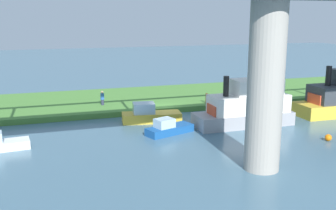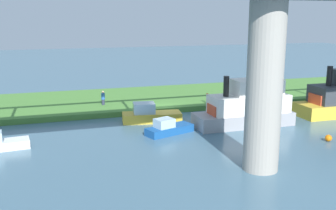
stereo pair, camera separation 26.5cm
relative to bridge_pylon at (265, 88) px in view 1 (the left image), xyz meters
name	(u,v)px [view 1 (the left image)]	position (x,y,z in m)	size (l,w,h in m)	color
ground_plane	(165,114)	(1.44, -14.91, -4.97)	(160.00, 160.00, 0.00)	#476B7F
grassy_bank	(148,99)	(1.44, -20.91, -4.72)	(80.00, 12.00, 0.50)	#4C8438
bridge_pylon	(265,88)	(0.00, 0.00, 0.00)	(2.10, 2.10, 9.94)	#9E998E
person_on_bank	(102,98)	(6.75, -18.22, -3.77)	(0.51, 0.51, 1.39)	#2D334C
mooring_post	(206,98)	(-3.20, -15.80, -3.96)	(0.20, 0.20, 1.02)	brown
riverboat_paddlewheel	(247,107)	(-3.93, -9.05, -3.39)	(8.33, 2.79, 4.26)	#99999E
skiff_small	(168,128)	(3.10, -8.59, -4.51)	(4.09, 2.58, 1.28)	#195199
houseboat_blue	(150,115)	(3.53, -12.55, -4.37)	(5.27, 2.49, 1.69)	gold
marker_buoy	(328,138)	(-7.57, -3.29, -4.72)	(0.50, 0.50, 0.50)	orange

